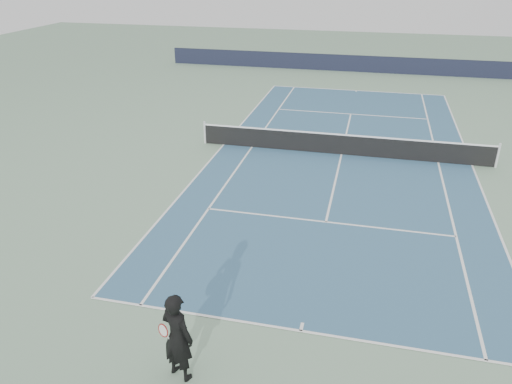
# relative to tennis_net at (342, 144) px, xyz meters

# --- Properties ---
(ground) EXTENTS (80.00, 80.00, 0.00)m
(ground) POSITION_rel_tennis_net_xyz_m (0.00, 0.00, -0.50)
(ground) COLOR gray
(court_surface) EXTENTS (10.97, 23.77, 0.01)m
(court_surface) POSITION_rel_tennis_net_xyz_m (0.00, 0.00, -0.50)
(court_surface) COLOR #335A78
(court_surface) RESTS_ON ground
(tennis_net) EXTENTS (12.90, 0.10, 1.07)m
(tennis_net) POSITION_rel_tennis_net_xyz_m (0.00, 0.00, 0.00)
(tennis_net) COLOR silver
(tennis_net) RESTS_ON ground
(windscreen_far) EXTENTS (30.00, 0.25, 1.20)m
(windscreen_far) POSITION_rel_tennis_net_xyz_m (0.00, 17.88, 0.10)
(windscreen_far) COLOR black
(windscreen_far) RESTS_ON ground
(tennis_player) EXTENTS (0.93, 0.80, 2.07)m
(tennis_player) POSITION_rel_tennis_net_xyz_m (-2.28, -13.81, 0.53)
(tennis_player) COLOR black
(tennis_player) RESTS_ON ground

